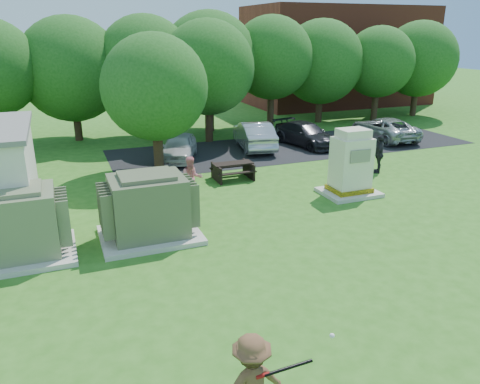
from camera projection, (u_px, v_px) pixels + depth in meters
name	position (u px, v px, depth m)	size (l,w,h in m)	color
ground	(299.00, 291.00, 11.56)	(120.00, 120.00, 0.00)	#2D6619
brick_building	(337.00, 56.00, 40.21)	(15.00, 8.00, 8.00)	maroon
parking_strip	(295.00, 147.00, 25.85)	(20.00, 6.00, 0.01)	#232326
transformer_left	(15.00, 226.00, 12.95)	(3.00, 2.40, 2.07)	beige
transformer_right	(149.00, 208.00, 14.23)	(3.00, 2.40, 2.07)	beige
generator_cabinet	(351.00, 166.00, 18.02)	(2.13, 1.74, 2.59)	beige
picnic_table	(233.00, 169.00, 20.08)	(1.71, 1.29, 0.73)	black
batter	(251.00, 384.00, 7.31)	(1.11, 0.64, 1.72)	brown
person_at_picnic	(192.00, 179.00, 17.45)	(0.83, 0.64, 1.70)	#D57077
person_walking_right	(379.00, 154.00, 20.92)	(1.00, 0.41, 1.70)	black
car_white	(179.00, 147.00, 23.11)	(1.53, 3.80, 1.29)	silver
car_silver_a	(254.00, 135.00, 25.25)	(1.56, 4.48, 1.48)	#ABABB0
car_dark	(306.00, 134.00, 25.96)	(1.77, 4.35, 1.26)	black
car_silver_b	(384.00, 128.00, 27.40)	(2.15, 4.67, 1.30)	#A6A6AB
batting_equipment	(291.00, 364.00, 7.33)	(1.57, 0.39, 0.20)	black
tree_row	(177.00, 66.00, 27.07)	(41.30, 13.30, 7.30)	#47301E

